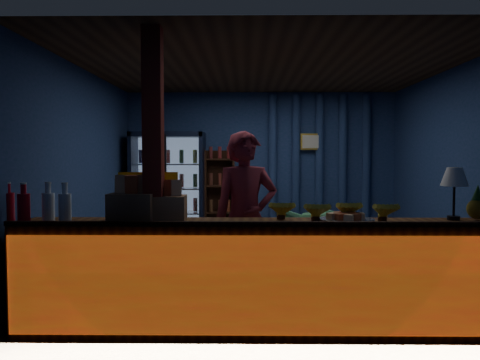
# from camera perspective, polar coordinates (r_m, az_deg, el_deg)

# --- Properties ---
(ground) EXTENTS (4.60, 4.60, 0.00)m
(ground) POSITION_cam_1_polar(r_m,az_deg,el_deg) (6.07, 3.22, -11.45)
(ground) COLOR #515154
(ground) RESTS_ON ground
(room_walls) EXTENTS (4.60, 4.60, 4.60)m
(room_walls) POSITION_cam_1_polar(r_m,az_deg,el_deg) (5.88, 3.26, 3.52)
(room_walls) COLOR navy
(room_walls) RESTS_ON ground
(counter) EXTENTS (4.40, 0.57, 0.99)m
(counter) POSITION_cam_1_polar(r_m,az_deg,el_deg) (4.11, 4.44, -11.65)
(counter) COLOR brown
(counter) RESTS_ON ground
(support_post) EXTENTS (0.16, 0.16, 2.60)m
(support_post) POSITION_cam_1_polar(r_m,az_deg,el_deg) (4.06, -10.48, -0.09)
(support_post) COLOR maroon
(support_post) RESTS_ON ground
(beverage_cooler) EXTENTS (1.20, 0.62, 1.90)m
(beverage_cooler) POSITION_cam_1_polar(r_m,az_deg,el_deg) (7.92, -8.66, -1.25)
(beverage_cooler) COLOR black
(beverage_cooler) RESTS_ON ground
(bottle_shelf) EXTENTS (0.50, 0.28, 1.60)m
(bottle_shelf) POSITION_cam_1_polar(r_m,az_deg,el_deg) (7.98, -2.45, -2.19)
(bottle_shelf) COLOR #311C0F
(bottle_shelf) RESTS_ON ground
(curtain_folds) EXTENTS (1.74, 0.14, 2.50)m
(curtain_folds) POSITION_cam_1_polar(r_m,az_deg,el_deg) (8.12, 9.65, 1.44)
(curtain_folds) COLOR navy
(curtain_folds) RESTS_ON room_walls
(framed_picture) EXTENTS (0.36, 0.04, 0.28)m
(framed_picture) POSITION_cam_1_polar(r_m,az_deg,el_deg) (8.05, 8.66, 4.64)
(framed_picture) COLOR gold
(framed_picture) RESTS_ON room_walls
(shopkeeper) EXTENTS (0.72, 0.55, 1.76)m
(shopkeeper) POSITION_cam_1_polar(r_m,az_deg,el_deg) (4.65, 0.69, -4.86)
(shopkeeper) COLOR maroon
(shopkeeper) RESTS_ON ground
(green_chair) EXTENTS (0.87, 0.89, 0.66)m
(green_chair) POSITION_cam_1_polar(r_m,az_deg,el_deg) (7.46, 8.82, -6.16)
(green_chair) COLOR #53A76A
(green_chair) RESTS_ON ground
(side_table) EXTENTS (0.63, 0.54, 0.58)m
(side_table) POSITION_cam_1_polar(r_m,az_deg,el_deg) (7.54, 7.09, -6.73)
(side_table) COLOR #311C0F
(side_table) RESTS_ON ground
(yellow_sign) EXTENTS (0.53, 0.17, 0.42)m
(yellow_sign) POSITION_cam_1_polar(r_m,az_deg,el_deg) (4.21, -11.15, -1.90)
(yellow_sign) COLOR yellow
(yellow_sign) RESTS_ON counter
(soda_bottles) EXTENTS (0.63, 0.18, 0.34)m
(soda_bottles) POSITION_cam_1_polar(r_m,az_deg,el_deg) (4.35, -23.59, -2.90)
(soda_bottles) COLOR #B30B1B
(soda_bottles) RESTS_ON counter
(snack_box_left) EXTENTS (0.39, 0.32, 0.40)m
(snack_box_left) POSITION_cam_1_polar(r_m,az_deg,el_deg) (4.11, -12.93, -3.00)
(snack_box_left) COLOR #AB7953
(snack_box_left) RESTS_ON counter
(snack_box_centre) EXTENTS (0.34, 0.29, 0.36)m
(snack_box_centre) POSITION_cam_1_polar(r_m,az_deg,el_deg) (4.11, -8.97, -3.18)
(snack_box_centre) COLOR #AB7953
(snack_box_centre) RESTS_ON counter
(pastry_tray) EXTENTS (0.47, 0.47, 0.08)m
(pastry_tray) POSITION_cam_1_polar(r_m,az_deg,el_deg) (4.10, 12.89, -4.63)
(pastry_tray) COLOR silver
(pastry_tray) RESTS_ON counter
(banana_bunches) EXTENTS (1.12, 0.31, 0.18)m
(banana_bunches) POSITION_cam_1_polar(r_m,az_deg,el_deg) (4.13, 11.15, -3.66)
(banana_bunches) COLOR yellow
(banana_bunches) RESTS_ON counter
(table_lamp) EXTENTS (0.24, 0.24, 0.46)m
(table_lamp) POSITION_cam_1_polar(r_m,az_deg,el_deg) (4.49, 24.68, 0.12)
(table_lamp) COLOR black
(table_lamp) RESTS_ON counter
(pineapple) EXTENTS (0.18, 0.18, 0.30)m
(pineapple) POSITION_cam_1_polar(r_m,az_deg,el_deg) (4.58, 26.96, -2.83)
(pineapple) COLOR olive
(pineapple) RESTS_ON counter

